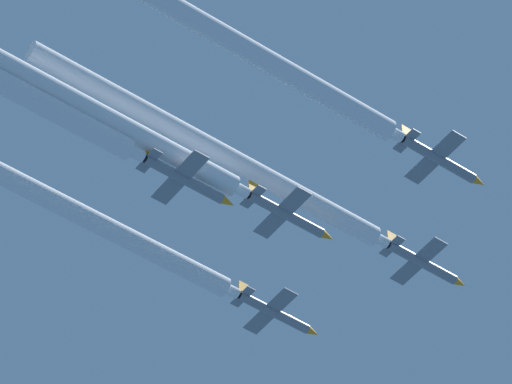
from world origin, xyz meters
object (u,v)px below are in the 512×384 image
at_px(jet_lead, 424,264).
at_px(jet_left_wingman, 276,313).
at_px(jet_high_trail, 186,180).
at_px(jet_slot, 288,215).
at_px(jet_right_wingman, 441,160).

xyz_separation_m(jet_lead, jet_left_wingman, (-12.99, -9.50, -2.39)).
bearing_deg(jet_high_trail, jet_slot, 87.46).
bearing_deg(jet_right_wingman, jet_left_wingman, -178.79).
relative_size(jet_left_wingman, jet_right_wingman, 1.00).
height_order(jet_slot, jet_high_trail, jet_slot).
relative_size(jet_lead, jet_slot, 1.00).
bearing_deg(jet_lead, jet_left_wingman, -143.82).
xyz_separation_m(jet_right_wingman, jet_slot, (-12.85, -8.94, -2.34)).
height_order(jet_lead, jet_left_wingman, jet_lead).
bearing_deg(jet_high_trail, jet_lead, 89.75).
relative_size(jet_right_wingman, jet_slot, 1.00).
bearing_deg(jet_lead, jet_right_wingman, -34.03).
bearing_deg(jet_high_trail, jet_right_wingman, 57.05).
height_order(jet_lead, jet_high_trail, jet_lead).
xyz_separation_m(jet_lead, jet_slot, (0.39, -17.88, -4.26)).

